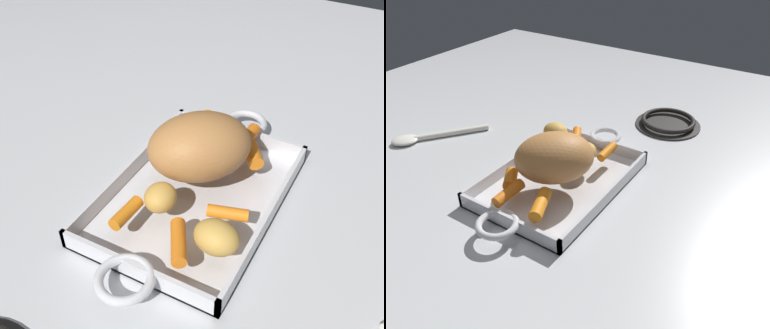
# 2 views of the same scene
# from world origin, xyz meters

# --- Properties ---
(ground_plane) EXTENTS (1.75, 1.75, 0.00)m
(ground_plane) POSITION_xyz_m (0.00, 0.00, 0.00)
(ground_plane) COLOR silver
(roasting_dish) EXTENTS (0.44, 0.23, 0.03)m
(roasting_dish) POSITION_xyz_m (0.00, 0.00, 0.01)
(roasting_dish) COLOR silver
(roasting_dish) RESTS_ON ground_plane
(pork_roast) EXTENTS (0.19, 0.19, 0.10)m
(pork_roast) POSITION_xyz_m (0.03, 0.01, 0.08)
(pork_roast) COLOR #B6773E
(pork_roast) RESTS_ON roasting_dish
(baby_carrot_short) EXTENTS (0.07, 0.02, 0.02)m
(baby_carrot_short) POSITION_xyz_m (0.12, -0.03, 0.04)
(baby_carrot_short) COLOR orange
(baby_carrot_short) RESTS_ON roasting_dish
(baby_carrot_long) EXTENTS (0.06, 0.02, 0.02)m
(baby_carrot_long) POSITION_xyz_m (-0.10, 0.05, 0.04)
(baby_carrot_long) COLOR orange
(baby_carrot_long) RESTS_ON roasting_dish
(baby_carrot_northwest) EXTENTS (0.07, 0.05, 0.02)m
(baby_carrot_northwest) POSITION_xyz_m (-0.11, -0.04, 0.04)
(baby_carrot_northwest) COLOR orange
(baby_carrot_northwest) RESTS_ON roasting_dish
(baby_carrot_southwest) EXTENTS (0.08, 0.05, 0.02)m
(baby_carrot_southwest) POSITION_xyz_m (0.12, 0.04, 0.04)
(baby_carrot_southwest) COLOR orange
(baby_carrot_southwest) RESTS_ON roasting_dish
(baby_carrot_northeast) EXTENTS (0.05, 0.05, 0.02)m
(baby_carrot_northeast) POSITION_xyz_m (0.09, -0.05, 0.04)
(baby_carrot_northeast) COLOR orange
(baby_carrot_northeast) RESTS_ON roasting_dish
(baby_carrot_center_right) EXTENTS (0.03, 0.06, 0.02)m
(baby_carrot_center_right) POSITION_xyz_m (-0.04, -0.07, 0.04)
(baby_carrot_center_right) COLOR orange
(baby_carrot_center_right) RESTS_ON roasting_dish
(potato_near_roast) EXTENTS (0.05, 0.06, 0.04)m
(potato_near_roast) POSITION_xyz_m (-0.09, -0.08, 0.05)
(potato_near_roast) COLOR gold
(potato_near_roast) RESTS_ON roasting_dish
(potato_halved) EXTENTS (0.06, 0.05, 0.04)m
(potato_halved) POSITION_xyz_m (-0.06, 0.02, 0.05)
(potato_halved) COLOR gold
(potato_halved) RESTS_ON roasting_dish
(stove_burner_rear) EXTENTS (0.16, 0.16, 0.02)m
(stove_burner_rear) POSITION_xyz_m (-0.36, 0.08, 0.01)
(stove_burner_rear) COLOR #282623
(stove_burner_rear) RESTS_ON ground_plane
(serving_spoon) EXTENTS (0.20, 0.16, 0.01)m
(serving_spoon) POSITION_xyz_m (0.03, -0.38, 0.01)
(serving_spoon) COLOR white
(serving_spoon) RESTS_ON ground_plane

